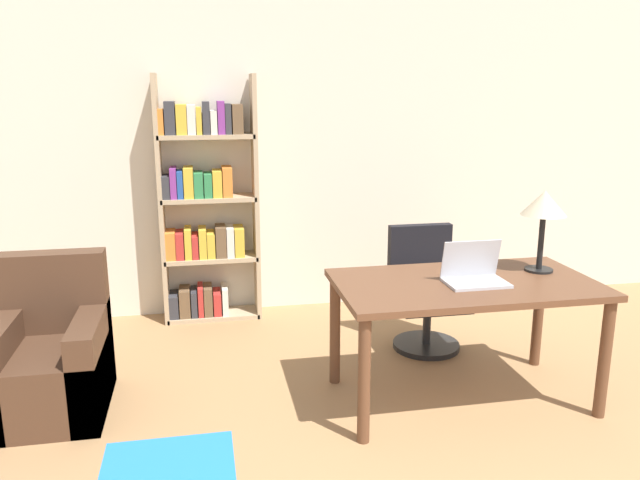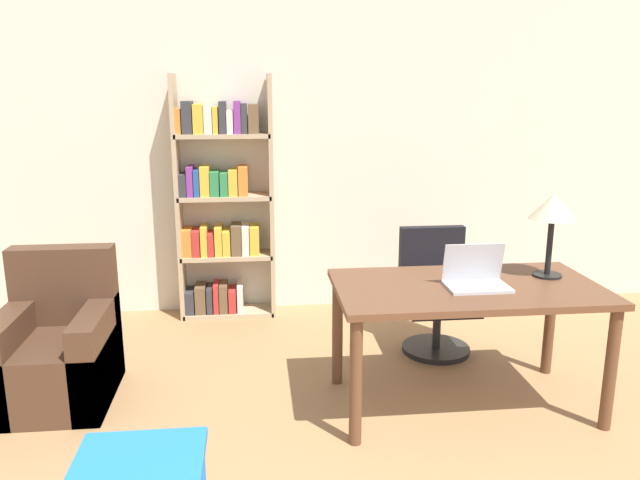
# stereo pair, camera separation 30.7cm
# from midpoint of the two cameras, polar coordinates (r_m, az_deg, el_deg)

# --- Properties ---
(wall_back) EXTENTS (8.00, 0.06, 2.70)m
(wall_back) POSITION_cam_midpoint_polar(r_m,az_deg,el_deg) (5.42, -3.81, 7.72)
(wall_back) COLOR beige
(wall_back) RESTS_ON ground_plane
(desk) EXTENTS (1.58, 0.86, 0.77)m
(desk) POSITION_cam_midpoint_polar(r_m,az_deg,el_deg) (3.88, 10.91, -5.18)
(desk) COLOR brown
(desk) RESTS_ON ground_plane
(laptop) EXTENTS (0.36, 0.24, 0.25)m
(laptop) POSITION_cam_midpoint_polar(r_m,az_deg,el_deg) (3.81, 11.68, -3.08)
(laptop) COLOR #B2B2B7
(laptop) RESTS_ON desk
(table_lamp) EXTENTS (0.28, 0.28, 0.52)m
(table_lamp) POSITION_cam_midpoint_polar(r_m,az_deg,el_deg) (4.09, 17.80, 2.90)
(table_lamp) COLOR black
(table_lamp) RESTS_ON desk
(office_chair) EXTENTS (0.51, 0.51, 0.91)m
(office_chair) POSITION_cam_midpoint_polar(r_m,az_deg,el_deg) (4.75, 7.74, -4.82)
(office_chair) COLOR black
(office_chair) RESTS_ON ground_plane
(armchair) EXTENTS (0.66, 0.75, 0.92)m
(armchair) POSITION_cam_midpoint_polar(r_m,az_deg,el_deg) (4.22, -25.45, -10.13)
(armchair) COLOR #472D1E
(armchair) RESTS_ON ground_plane
(bookshelf) EXTENTS (0.80, 0.28, 2.03)m
(bookshelf) POSITION_cam_midpoint_polar(r_m,az_deg,el_deg) (5.25, -12.18, 2.77)
(bookshelf) COLOR tan
(bookshelf) RESTS_ON ground_plane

